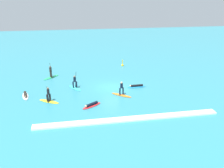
% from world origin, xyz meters
% --- Properties ---
extents(ground_plane, '(120.00, 120.00, 0.00)m').
position_xyz_m(ground_plane, '(0.00, 0.00, 0.00)').
color(ground_plane, teal).
rests_on(ground_plane, ground).
extents(surfer_on_teal_board, '(1.92, 2.68, 2.19)m').
position_xyz_m(surfer_on_teal_board, '(-4.84, 0.60, 0.42)').
color(surfer_on_teal_board, '#33C6CC').
rests_on(surfer_on_teal_board, ground_plane).
extents(surfer_on_blue_board, '(2.52, 0.74, 0.38)m').
position_xyz_m(surfer_on_blue_board, '(3.24, -0.46, 0.14)').
color(surfer_on_blue_board, '#1E8CD1').
rests_on(surfer_on_blue_board, ground_plane).
extents(surfer_on_red_board, '(2.43, 1.98, 0.40)m').
position_xyz_m(surfer_on_red_board, '(-3.28, -5.33, 0.14)').
color(surfer_on_red_board, red).
rests_on(surfer_on_red_board, ground_plane).
extents(surfer_on_orange_board, '(2.39, 2.23, 1.79)m').
position_xyz_m(surfer_on_orange_board, '(0.64, -2.91, 0.48)').
color(surfer_on_orange_board, orange).
rests_on(surfer_on_orange_board, ground_plane).
extents(surfer_on_green_board, '(2.46, 2.58, 2.35)m').
position_xyz_m(surfer_on_green_board, '(-8.16, 5.75, 0.48)').
color(surfer_on_green_board, '#23B266').
rests_on(surfer_on_green_board, ground_plane).
extents(surfer_on_yellow_board, '(2.60, 2.10, 2.03)m').
position_xyz_m(surfer_on_yellow_board, '(-7.98, -3.24, 0.45)').
color(surfer_on_yellow_board, yellow).
rests_on(surfer_on_yellow_board, ground_plane).
extents(surfer_on_white_board, '(1.16, 2.84, 0.41)m').
position_xyz_m(surfer_on_white_board, '(-10.89, -1.04, 0.15)').
color(surfer_on_white_board, white).
rests_on(surfer_on_white_board, ground_plane).
extents(marker_buoy, '(0.42, 0.42, 1.21)m').
position_xyz_m(marker_buoy, '(3.72, 10.15, 0.18)').
color(marker_buoy, yellow).
rests_on(marker_buoy, ground_plane).
extents(wave_crest, '(18.40, 0.90, 0.18)m').
position_xyz_m(wave_crest, '(0.00, -9.16, 0.09)').
color(wave_crest, silver).
rests_on(wave_crest, ground_plane).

